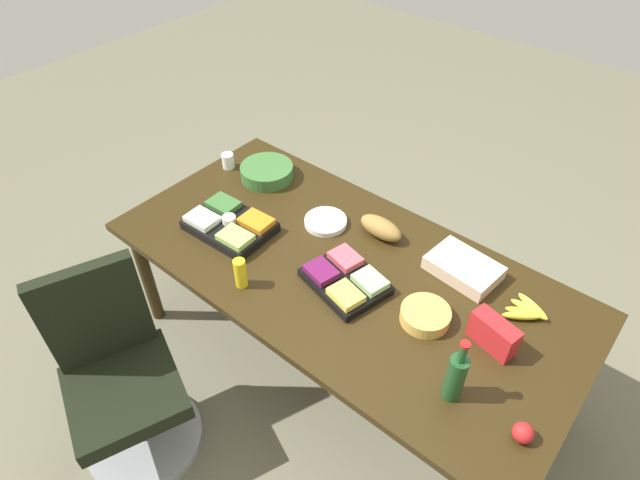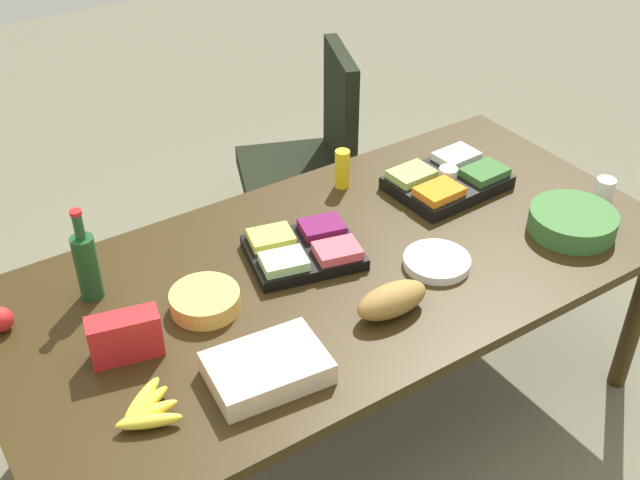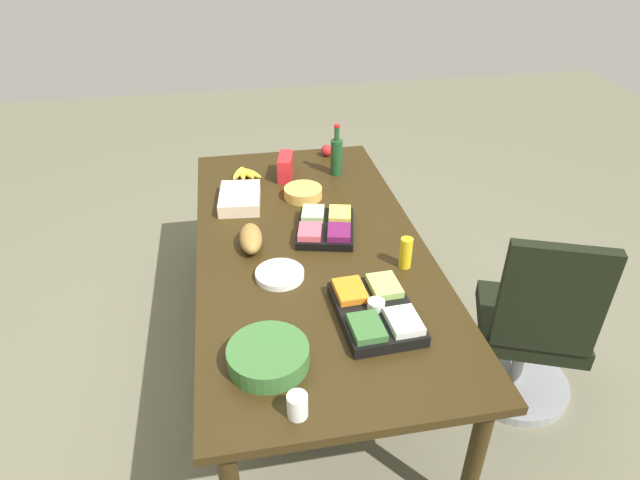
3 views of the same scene
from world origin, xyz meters
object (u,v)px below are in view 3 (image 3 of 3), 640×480
at_px(fruit_platter, 326,227).
at_px(chip_bag_red, 286,167).
at_px(banana_bunch, 245,173).
at_px(salad_bowl, 268,356).
at_px(bread_loaf, 251,238).
at_px(conference_table, 310,253).
at_px(chip_bowl, 303,193).
at_px(mustard_bottle, 406,253).
at_px(veggie_tray, 376,311).
at_px(sheet_cake, 240,198).
at_px(office_chair, 529,337).
at_px(paper_cup, 297,406).
at_px(wine_bottle, 336,156).
at_px(apple_red, 327,150).
at_px(paper_plate_stack, 280,274).

height_order(fruit_platter, chip_bag_red, chip_bag_red).
height_order(banana_bunch, salad_bowl, salad_bowl).
bearing_deg(bread_loaf, banana_bunch, 178.50).
relative_size(conference_table, chip_bowl, 10.60).
xyz_separation_m(fruit_platter, bread_loaf, (0.07, -0.38, 0.02)).
relative_size(mustard_bottle, veggie_tray, 0.35).
distance_m(sheet_cake, fruit_platter, 0.56).
height_order(office_chair, banana_bunch, office_chair).
height_order(office_chair, salad_bowl, office_chair).
bearing_deg(mustard_bottle, bread_loaf, -113.01).
height_order(paper_cup, wine_bottle, wine_bottle).
bearing_deg(salad_bowl, veggie_tray, 111.23).
xyz_separation_m(sheet_cake, veggie_tray, (1.06, 0.48, 0.00)).
bearing_deg(veggie_tray, conference_table, -164.65).
relative_size(banana_bunch, wine_bottle, 0.61).
distance_m(apple_red, wine_bottle, 0.29).
height_order(fruit_platter, salad_bowl, salad_bowl).
bearing_deg(chip_bowl, chip_bag_red, -167.13).
distance_m(mustard_bottle, salad_bowl, 0.85).
bearing_deg(office_chair, sheet_cake, -126.01).
height_order(veggie_tray, salad_bowl, veggie_tray).
xyz_separation_m(banana_bunch, bread_loaf, (0.79, -0.02, 0.03)).
distance_m(paper_plate_stack, chip_bag_red, 1.02).
bearing_deg(bread_loaf, sheet_cake, -176.40).
bearing_deg(banana_bunch, veggie_tray, 17.30).
xyz_separation_m(mustard_bottle, banana_bunch, (-1.08, -0.67, -0.05)).
height_order(veggie_tray, apple_red, veggie_tray).
distance_m(banana_bunch, wine_bottle, 0.57).
bearing_deg(banana_bunch, mustard_bottle, 31.72).
bearing_deg(conference_table, paper_plate_stack, -35.17).
bearing_deg(paper_plate_stack, bread_loaf, -158.32).
distance_m(mustard_bottle, paper_plate_stack, 0.58).
relative_size(conference_table, salad_bowl, 7.56).
distance_m(chip_bowl, chip_bag_red, 0.29).
relative_size(paper_cup, bread_loaf, 0.38).
xyz_separation_m(mustard_bottle, wine_bottle, (-1.02, -0.11, 0.05)).
relative_size(sheet_cake, paper_plate_stack, 1.45).
relative_size(sheet_cake, veggie_tray, 0.74).
xyz_separation_m(office_chair, veggie_tray, (0.11, -0.82, 0.39)).
bearing_deg(apple_red, mustard_bottle, 5.05).
bearing_deg(wine_bottle, bread_loaf, -38.39).
bearing_deg(salad_bowl, fruit_platter, 156.26).
xyz_separation_m(apple_red, wine_bottle, (0.28, 0.00, 0.08)).
height_order(chip_bowl, apple_red, apple_red).
xyz_separation_m(veggie_tray, paper_cup, (0.42, -0.38, 0.01)).
bearing_deg(mustard_bottle, veggie_tray, -35.32).
height_order(paper_cup, banana_bunch, paper_cup).
height_order(mustard_bottle, sheet_cake, mustard_bottle).
distance_m(fruit_platter, banana_bunch, 0.80).
relative_size(veggie_tray, wine_bottle, 1.37).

